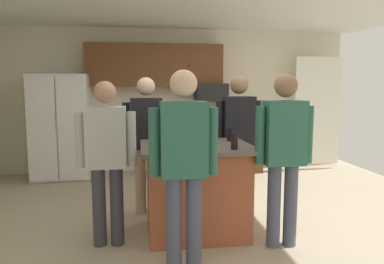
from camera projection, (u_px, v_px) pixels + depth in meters
The scene contains 21 objects.
floor at pixel (202, 222), 4.23m from camera, with size 7.04×7.04×0.00m, color #B7A88E.
back_wall at pixel (176, 100), 6.82m from camera, with size 6.40×0.10×2.60m, color beige.
french_door_window_panel at pixel (317, 111), 6.83m from camera, with size 0.90×0.06×2.00m, color white.
cabinet_run_upper at pixel (155, 66), 6.49m from camera, with size 2.40×0.38×0.75m.
cabinet_run_lower at pixel (211, 147), 6.70m from camera, with size 1.80×0.63×0.90m.
refrigerator at pixel (62, 127), 6.17m from camera, with size 0.94×0.76×1.76m.
microwave_over_range at pixel (211, 92), 6.59m from camera, with size 0.56×0.40×0.32m, color black.
kitchen_island at pixel (196, 189), 3.88m from camera, with size 1.15×0.97×0.95m.
person_guest_by_door at pixel (147, 136), 4.44m from camera, with size 0.57×0.22×1.67m.
person_guest_right at pixel (184, 158), 2.99m from camera, with size 0.57×0.22×1.69m.
person_host_foreground at pixel (284, 149), 3.48m from camera, with size 0.57×0.22×1.68m.
person_elder_center at pixel (106, 153), 3.51m from camera, with size 0.57×0.22×1.61m.
person_guest_left at pixel (238, 134), 4.51m from camera, with size 0.57×0.22×1.69m.
glass_pilsner at pixel (204, 133), 4.12m from camera, with size 0.07×0.07×0.16m.
mug_ceramic_white at pixel (177, 138), 4.03m from camera, with size 0.13×0.09×0.09m.
glass_dark_ale at pixel (230, 135), 4.08m from camera, with size 0.07×0.07×0.14m.
glass_short_whisky at pixel (163, 139), 3.74m from camera, with size 0.07×0.07×0.14m.
tumbler_amber at pixel (234, 141), 3.56m from camera, with size 0.07×0.07×0.16m.
glass_stout_tall at pixel (191, 134), 4.14m from camera, with size 0.07×0.07×0.15m.
mug_blue_stoneware at pixel (199, 145), 3.54m from camera, with size 0.12×0.08×0.09m.
serving_tray at pixel (192, 143), 3.82m from camera, with size 0.44×0.30×0.04m.
Camera 1 is at (-0.71, -4.01, 1.56)m, focal length 34.18 mm.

